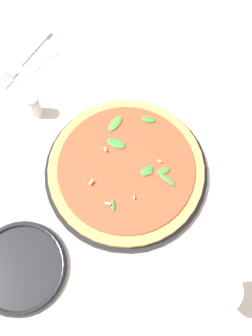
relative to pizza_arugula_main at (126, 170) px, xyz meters
The scene contains 7 objects.
ground_plane 0.04m from the pizza_arugula_main, 62.75° to the right, with size 6.00×6.00×0.00m, color beige.
pizza_arugula_main is the anchor object (origin of this frame).
wine_glass 0.33m from the pizza_arugula_main, 74.30° to the left, with size 0.07×0.07×0.16m.
napkin 0.41m from the pizza_arugula_main, 97.65° to the right, with size 0.15×0.10×0.01m.
fork 0.41m from the pizza_arugula_main, 96.64° to the right, with size 0.20×0.05×0.00m.
side_plate_white 0.31m from the pizza_arugula_main, ahead, with size 0.20×0.20×0.02m.
shaker_pepper 0.27m from the pizza_arugula_main, 81.89° to the right, with size 0.03×0.03×0.07m.
Camera 1 is at (0.21, 0.26, 0.84)m, focal length 42.00 mm.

